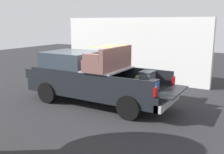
% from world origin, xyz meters
% --- Properties ---
extents(ground_plane, '(40.00, 40.00, 0.00)m').
position_xyz_m(ground_plane, '(0.00, 0.00, 0.00)').
color(ground_plane, '#262628').
extents(pickup_truck, '(6.05, 2.07, 2.23)m').
position_xyz_m(pickup_truck, '(0.38, -0.00, 0.98)').
color(pickup_truck, black).
rests_on(pickup_truck, ground_plane).
extents(building_facade, '(8.04, 0.36, 3.29)m').
position_xyz_m(building_facade, '(0.70, -4.42, 1.64)').
color(building_facade, white).
rests_on(building_facade, ground_plane).
extents(trash_can, '(0.60, 0.60, 0.98)m').
position_xyz_m(trash_can, '(3.37, -2.86, 0.50)').
color(trash_can, '#3F4C66').
rests_on(trash_can, ground_plane).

